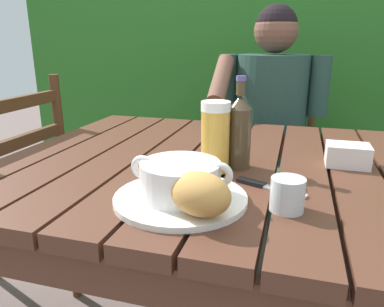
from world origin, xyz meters
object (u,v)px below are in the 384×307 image
at_px(serving_plate, 181,198).
at_px(soup_bowl, 180,178).
at_px(chair_near_diner, 269,164).
at_px(butter_tub, 348,155).
at_px(person_eating, 269,123).
at_px(water_glass_small, 287,194).
at_px(bread_roll, 201,194).
at_px(table_knife, 263,186).
at_px(beer_glass, 215,137).
at_px(beer_bottle, 239,130).

distance_m(serving_plate, soup_bowl, 0.04).
bearing_deg(chair_near_diner, serving_plate, -94.60).
distance_m(serving_plate, butter_tub, 0.48).
relative_size(person_eating, water_glass_small, 18.98).
height_order(water_glass_small, butter_tub, water_glass_small).
height_order(serving_plate, water_glass_small, water_glass_small).
bearing_deg(bread_roll, table_knife, 63.41).
distance_m(chair_near_diner, beer_glass, 1.09).
relative_size(person_eating, beer_glass, 7.14).
relative_size(chair_near_diner, serving_plate, 3.50).
bearing_deg(beer_bottle, water_glass_small, -59.88).
height_order(beer_bottle, water_glass_small, beer_bottle).
relative_size(person_eating, table_knife, 7.88).
distance_m(bread_roll, beer_bottle, 0.31).
xyz_separation_m(chair_near_diner, butter_tub, (0.25, -0.88, 0.34)).
bearing_deg(water_glass_small, serving_plate, -175.76).
bearing_deg(water_glass_small, person_eating, 96.42).
height_order(beer_glass, beer_bottle, beer_bottle).
distance_m(person_eating, beer_glass, 0.83).
xyz_separation_m(chair_near_diner, soup_bowl, (-0.10, -1.21, 0.36)).
distance_m(chair_near_diner, beer_bottle, 1.05).
height_order(person_eating, soup_bowl, person_eating).
height_order(serving_plate, table_knife, serving_plate).
bearing_deg(butter_tub, bread_roll, -125.75).
height_order(bread_roll, beer_bottle, beer_bottle).
height_order(serving_plate, beer_glass, beer_glass).
relative_size(beer_bottle, butter_tub, 2.17).
bearing_deg(beer_bottle, person_eating, 88.74).
distance_m(bread_roll, beer_glass, 0.27).
relative_size(bread_roll, beer_bottle, 0.61).
relative_size(bread_roll, butter_tub, 1.32).
relative_size(person_eating, soup_bowl, 5.88).
xyz_separation_m(soup_bowl, table_knife, (0.15, 0.12, -0.04)).
bearing_deg(water_glass_small, beer_glass, 135.05).
distance_m(chair_near_diner, person_eating, 0.33).
height_order(beer_glass, butter_tub, beer_glass).
bearing_deg(water_glass_small, butter_tub, 65.96).
bearing_deg(bread_roll, butter_tub, 54.25).
bearing_deg(soup_bowl, bread_roll, -49.40).
relative_size(chair_near_diner, soup_bowl, 4.48).
relative_size(serving_plate, butter_tub, 2.53).
xyz_separation_m(person_eating, water_glass_small, (0.11, -1.00, 0.08)).
bearing_deg(soup_bowl, water_glass_small, 4.24).
bearing_deg(beer_glass, bread_roll, -82.77).
relative_size(chair_near_diner, table_knife, 6.02).
relative_size(beer_glass, butter_tub, 1.63).
xyz_separation_m(person_eating, butter_tub, (0.25, -0.68, 0.07)).
distance_m(chair_near_diner, table_knife, 1.14).
height_order(serving_plate, bread_roll, bread_roll).
distance_m(person_eating, beer_bottle, 0.79).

